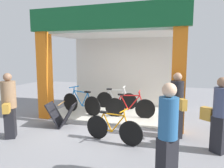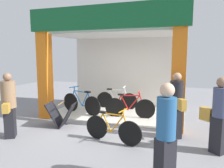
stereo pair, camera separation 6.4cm
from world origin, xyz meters
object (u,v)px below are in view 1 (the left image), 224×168
Objects in this scene: bicycle_inside_1 at (130,107)px; sandwich_board_sign at (62,115)px; bicycle_inside_0 at (81,103)px; pedestrian_2 at (168,133)px; bicycle_parked_0 at (113,129)px; pedestrian_0 at (219,115)px; pedestrian_3 at (177,105)px; bicycle_inside_2 at (116,100)px; pedestrian_1 at (9,105)px.

sandwich_board_sign is at bearing -138.53° from bicycle_inside_1.
pedestrian_2 reaches higher than bicycle_inside_0.
bicycle_parked_0 is (0.11, -2.11, -0.03)m from bicycle_inside_1.
bicycle_inside_0 is 1.01× the size of pedestrian_2.
pedestrian_0 reaches higher than bicycle_inside_0.
sandwich_board_sign is at bearing -177.14° from pedestrian_3.
bicycle_inside_1 is 1.31m from bicycle_inside_2.
pedestrian_0 reaches higher than bicycle_inside_2.
pedestrian_3 is at bearing -21.19° from bicycle_inside_0.
bicycle_inside_0 is at bearing 158.81° from pedestrian_3.
pedestrian_1 is 0.99× the size of pedestrian_2.
bicycle_inside_1 is at bearing 113.19° from pedestrian_2.
bicycle_inside_0 is 1.47m from bicycle_inside_2.
bicycle_inside_1 is 0.99× the size of pedestrian_2.
bicycle_parked_0 is 0.91× the size of pedestrian_0.
pedestrian_1 reaches higher than sandwich_board_sign.
pedestrian_0 is at bearing -23.95° from bicycle_inside_0.
bicycle_inside_2 is 4.42m from pedestrian_0.
bicycle_inside_1 is 3.68m from pedestrian_1.
bicycle_inside_1 is 1.81× the size of sandwich_board_sign.
bicycle_inside_0 is at bearing 75.30° from pedestrian_1.
bicycle_inside_1 is (1.78, 0.04, -0.02)m from bicycle_inside_0.
sandwich_board_sign is at bearing -109.45° from bicycle_inside_2.
pedestrian_0 is at bearing -33.21° from pedestrian_3.
sandwich_board_sign is 1.50m from pedestrian_1.
pedestrian_2 is at bearing -63.24° from bicycle_inside_2.
pedestrian_0 is 0.99× the size of pedestrian_1.
pedestrian_1 is at bearing -161.49° from pedestrian_3.
bicycle_inside_2 is at bearing 116.76° from pedestrian_2.
bicycle_inside_0 is at bearing 93.49° from sandwich_board_sign.
pedestrian_3 is (0.06, 2.13, -0.00)m from pedestrian_2.
bicycle_parked_0 is 1.63× the size of sandwich_board_sign.
pedestrian_0 is (4.22, -1.88, 0.46)m from bicycle_inside_0.
sandwich_board_sign is at bearing -86.51° from bicycle_inside_0.
pedestrian_0 is at bearing 4.82° from bicycle_parked_0.
bicycle_inside_0 is 1.13× the size of bicycle_parked_0.
pedestrian_3 reaches higher than bicycle_inside_2.
bicycle_inside_0 is at bearing -178.65° from bicycle_inside_1.
bicycle_inside_2 is 0.98× the size of pedestrian_1.
bicycle_inside_2 is at bearing 47.88° from bicycle_inside_0.
pedestrian_3 is (2.34, -2.38, 0.51)m from bicycle_inside_2.
pedestrian_3 reaches higher than pedestrian_1.
pedestrian_2 reaches higher than bicycle_parked_0.
pedestrian_1 is at bearing -167.68° from bicycle_parked_0.
pedestrian_1 reaches higher than bicycle_inside_0.
bicycle_inside_1 reaches higher than bicycle_inside_2.
pedestrian_1 is (-2.58, -0.56, 0.53)m from bicycle_parked_0.
pedestrian_3 reaches higher than bicycle_inside_0.
pedestrian_1 is at bearing 168.73° from pedestrian_2.
bicycle_inside_2 is 3.38m from pedestrian_3.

